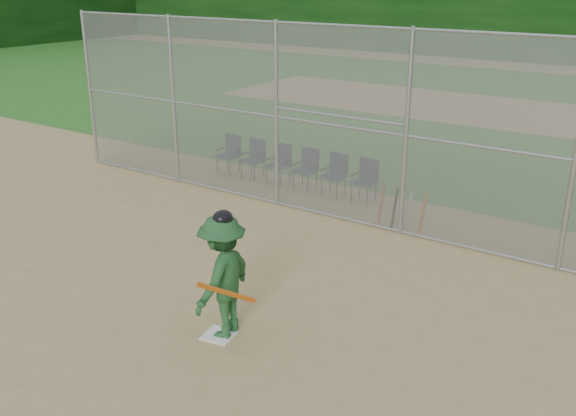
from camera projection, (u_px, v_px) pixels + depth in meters
The scene contains 13 objects.
ground at pixel (193, 327), 9.43m from camera, with size 100.00×100.00×0.00m, color tan.
grass_strip at pixel (526, 115), 23.39m from camera, with size 100.00×100.00×0.00m, color #25641E.
dirt_patch_far at pixel (526, 114), 23.39m from camera, with size 24.00×24.00×0.00m, color tan.
backstop_fence at pixel (359, 125), 12.59m from camera, with size 16.09×0.09×4.00m.
home_plate at pixel (219, 335), 9.19m from camera, with size 0.43×0.43×0.02m, color white.
batter_at_plate at pixel (223, 276), 8.94m from camera, with size 1.06×1.36×1.90m.
spare_bats at pixel (401, 209), 12.89m from camera, with size 0.96×0.33×0.84m.
chair_0 at pixel (228, 155), 16.49m from camera, with size 0.54×0.52×0.96m, color #0F1B38, non-canonical shape.
chair_1 at pixel (252, 159), 16.08m from camera, with size 0.54×0.52×0.96m, color #0F1B38, non-canonical shape.
chair_2 at pixel (278, 164), 15.66m from camera, with size 0.54×0.52×0.96m, color #0F1B38, non-canonical shape.
chair_3 at pixel (305, 170), 15.25m from camera, with size 0.54×0.52×0.96m, color #0F1B38, non-canonical shape.
chair_4 at pixel (334, 175), 14.83m from camera, with size 0.54×0.52×0.96m, color #0F1B38, non-canonical shape.
chair_5 at pixel (364, 181), 14.42m from camera, with size 0.54×0.52×0.96m, color #0F1B38, non-canonical shape.
Camera 1 is at (5.80, -6.02, 4.91)m, focal length 40.00 mm.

